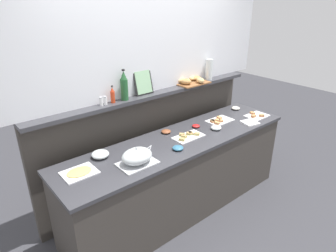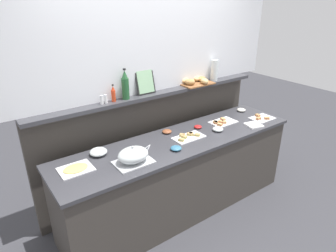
# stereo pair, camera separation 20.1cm
# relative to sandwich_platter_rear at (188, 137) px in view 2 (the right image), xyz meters

# --- Properties ---
(ground_plane) EXTENTS (12.00, 12.00, 0.00)m
(ground_plane) POSITION_rel_sandwich_platter_rear_xyz_m (-0.09, 0.62, -0.91)
(ground_plane) COLOR #38383D
(buffet_counter) EXTENTS (2.73, 0.68, 0.90)m
(buffet_counter) POSITION_rel_sandwich_platter_rear_xyz_m (-0.09, 0.02, -0.46)
(buffet_counter) COLOR #3D3833
(buffet_counter) RESTS_ON ground_plane
(back_ledge_unit) EXTENTS (2.84, 0.22, 1.30)m
(back_ledge_unit) POSITION_rel_sandwich_platter_rear_xyz_m (-0.09, 0.53, -0.23)
(back_ledge_unit) COLOR #3D3833
(back_ledge_unit) RESTS_ON ground_plane
(upper_wall_panel) EXTENTS (3.44, 0.08, 1.30)m
(upper_wall_panel) POSITION_rel_sandwich_platter_rear_xyz_m (-0.09, 0.56, 1.04)
(upper_wall_panel) COLOR white
(upper_wall_panel) RESTS_ON back_ledge_unit
(sandwich_platter_rear) EXTENTS (0.34, 0.19, 0.04)m
(sandwich_platter_rear) POSITION_rel_sandwich_platter_rear_xyz_m (0.00, 0.00, 0.00)
(sandwich_platter_rear) COLOR white
(sandwich_platter_rear) RESTS_ON buffet_counter
(sandwich_platter_front) EXTENTS (0.28, 0.21, 0.04)m
(sandwich_platter_front) POSITION_rel_sandwich_platter_rear_xyz_m (1.06, -0.12, -0.00)
(sandwich_platter_front) COLOR silver
(sandwich_platter_front) RESTS_ON buffet_counter
(sandwich_platter_side) EXTENTS (0.32, 0.21, 0.04)m
(sandwich_platter_side) POSITION_rel_sandwich_platter_rear_xyz_m (0.57, 0.08, -0.00)
(sandwich_platter_side) COLOR white
(sandwich_platter_side) RESTS_ON buffet_counter
(cold_cuts_platter) EXTENTS (0.28, 0.23, 0.02)m
(cold_cuts_platter) POSITION_rel_sandwich_platter_rear_xyz_m (-1.19, 0.08, -0.00)
(cold_cuts_platter) COLOR silver
(cold_cuts_platter) RESTS_ON buffet_counter
(serving_cloche) EXTENTS (0.34, 0.24, 0.17)m
(serving_cloche) POSITION_rel_sandwich_platter_rear_xyz_m (-0.73, -0.11, 0.06)
(serving_cloche) COLOR #B7BABF
(serving_cloche) RESTS_ON buffet_counter
(glass_bowl_large) EXTENTS (0.16, 0.16, 0.07)m
(glass_bowl_large) POSITION_rel_sandwich_platter_rear_xyz_m (-0.92, 0.21, 0.02)
(glass_bowl_large) COLOR silver
(glass_bowl_large) RESTS_ON buffet_counter
(glass_bowl_medium) EXTENTS (0.12, 0.12, 0.05)m
(glass_bowl_medium) POSITION_rel_sandwich_platter_rear_xyz_m (0.37, -0.06, 0.01)
(glass_bowl_medium) COLOR silver
(glass_bowl_medium) RESTS_ON buffet_counter
(condiment_bowl_cream) EXTENTS (0.11, 0.11, 0.04)m
(condiment_bowl_cream) POSITION_rel_sandwich_platter_rear_xyz_m (-0.27, -0.14, 0.01)
(condiment_bowl_cream) COLOR teal
(condiment_bowl_cream) RESTS_ON buffet_counter
(condiment_bowl_teal) EXTENTS (0.09, 0.09, 0.03)m
(condiment_bowl_teal) POSITION_rel_sandwich_platter_rear_xyz_m (0.25, 0.13, 0.00)
(condiment_bowl_teal) COLOR red
(condiment_bowl_teal) RESTS_ON buffet_counter
(condiment_bowl_dark) EXTENTS (0.10, 0.10, 0.04)m
(condiment_bowl_dark) POSITION_rel_sandwich_platter_rear_xyz_m (-0.11, 0.23, 0.01)
(condiment_bowl_dark) COLOR brown
(condiment_bowl_dark) RESTS_ON buffet_counter
(condiment_bowl_red) EXTENTS (0.11, 0.11, 0.04)m
(condiment_bowl_red) POSITION_rel_sandwich_platter_rear_xyz_m (1.05, 0.20, 0.01)
(condiment_bowl_red) COLOR silver
(condiment_bowl_red) RESTS_ON buffet_counter
(serving_tongs) EXTENTS (0.18, 0.14, 0.01)m
(serving_tongs) POSITION_rel_sandwich_platter_rear_xyz_m (-0.50, 0.04, -0.01)
(serving_tongs) COLOR #B7BABF
(serving_tongs) RESTS_ON buffet_counter
(napkin_stack) EXTENTS (0.20, 0.20, 0.02)m
(napkin_stack) POSITION_rel_sandwich_platter_rear_xyz_m (0.81, -0.20, -0.00)
(napkin_stack) COLOR white
(napkin_stack) RESTS_ON buffet_counter
(wine_bottle_green) EXTENTS (0.08, 0.08, 0.32)m
(wine_bottle_green) POSITION_rel_sandwich_platter_rear_xyz_m (-0.47, 0.46, 0.53)
(wine_bottle_green) COLOR #23562D
(wine_bottle_green) RESTS_ON back_ledge_unit
(hot_sauce_bottle) EXTENTS (0.04, 0.04, 0.18)m
(hot_sauce_bottle) POSITION_rel_sandwich_platter_rear_xyz_m (-0.61, 0.46, 0.47)
(hot_sauce_bottle) COLOR red
(hot_sauce_bottle) RESTS_ON back_ledge_unit
(salt_shaker) EXTENTS (0.03, 0.03, 0.09)m
(salt_shaker) POSITION_rel_sandwich_platter_rear_xyz_m (-0.74, 0.46, 0.43)
(salt_shaker) COLOR white
(salt_shaker) RESTS_ON back_ledge_unit
(pepper_shaker) EXTENTS (0.03, 0.03, 0.09)m
(pepper_shaker) POSITION_rel_sandwich_platter_rear_xyz_m (-0.69, 0.46, 0.43)
(pepper_shaker) COLOR white
(pepper_shaker) RESTS_ON back_ledge_unit
(bread_basket) EXTENTS (0.40, 0.32, 0.08)m
(bread_basket) POSITION_rel_sandwich_platter_rear_xyz_m (0.47, 0.47, 0.42)
(bread_basket) COLOR brown
(bread_basket) RESTS_ON back_ledge_unit
(framed_picture) EXTENTS (0.22, 0.08, 0.26)m
(framed_picture) POSITION_rel_sandwich_platter_rear_xyz_m (-0.21, 0.49, 0.52)
(framed_picture) COLOR black
(framed_picture) RESTS_ON back_ledge_unit
(water_carafe) EXTENTS (0.09, 0.09, 0.26)m
(water_carafe) POSITION_rel_sandwich_platter_rear_xyz_m (0.77, 0.46, 0.52)
(water_carafe) COLOR silver
(water_carafe) RESTS_ON back_ledge_unit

